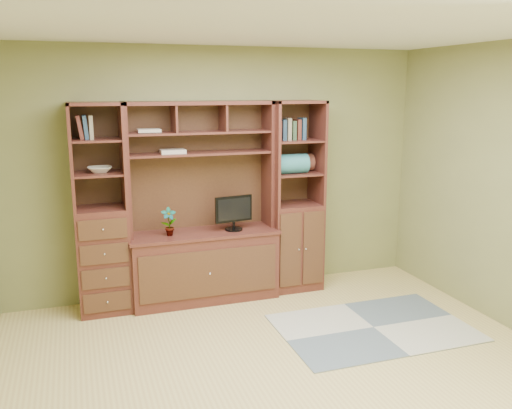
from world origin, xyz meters
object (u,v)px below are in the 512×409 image
object	(u,v)px
center_hutch	(203,204)
left_tower	(101,210)
right_tower	(294,197)
monitor	(234,207)

from	to	relation	value
center_hutch	left_tower	world-z (taller)	same
right_tower	center_hutch	bearing A→B (deg)	-177.77
left_tower	monitor	bearing A→B (deg)	-3.26
center_hutch	left_tower	size ratio (longest dim) A/B	1.00
monitor	left_tower	bearing A→B (deg)	168.50
left_tower	center_hutch	bearing A→B (deg)	-2.29
left_tower	right_tower	world-z (taller)	same
right_tower	monitor	size ratio (longest dim) A/B	4.12
right_tower	monitor	world-z (taller)	right_tower
monitor	right_tower	bearing A→B (deg)	-2.19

